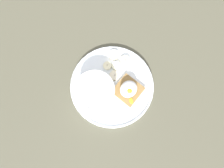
# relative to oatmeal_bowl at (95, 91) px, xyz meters

# --- Properties ---
(ground_plane) EXTENTS (1.20, 1.20, 0.02)m
(ground_plane) POSITION_rel_oatmeal_bowl_xyz_m (-0.05, 0.02, -0.05)
(ground_plane) COLOR #4E4C3B
(ground_plane) RESTS_ON ground
(plate) EXTENTS (0.28, 0.28, 0.02)m
(plate) POSITION_rel_oatmeal_bowl_xyz_m (-0.05, 0.02, -0.03)
(plate) COLOR white
(plate) RESTS_ON ground_plane
(oatmeal_bowl) EXTENTS (0.13, 0.13, 0.06)m
(oatmeal_bowl) POSITION_rel_oatmeal_bowl_xyz_m (0.00, 0.00, 0.00)
(oatmeal_bowl) COLOR white
(oatmeal_bowl) RESTS_ON plate
(toast_slice) EXTENTS (0.09, 0.09, 0.01)m
(toast_slice) POSITION_rel_oatmeal_bowl_xyz_m (-0.08, 0.08, -0.02)
(toast_slice) COLOR olive
(toast_slice) RESTS_ON plate
(poached_egg) EXTENTS (0.06, 0.07, 0.03)m
(poached_egg) POSITION_rel_oatmeal_bowl_xyz_m (-0.07, 0.08, -0.00)
(poached_egg) COLOR white
(poached_egg) RESTS_ON toast_slice
(banana_slice_front) EXTENTS (0.04, 0.04, 0.01)m
(banana_slice_front) POSITION_rel_oatmeal_bowl_xyz_m (-0.11, -0.01, -0.02)
(banana_slice_front) COLOR #EEECC5
(banana_slice_front) RESTS_ON plate
(banana_slice_left) EXTENTS (0.05, 0.05, 0.01)m
(banana_slice_left) POSITION_rel_oatmeal_bowl_xyz_m (-0.14, -0.04, -0.02)
(banana_slice_left) COLOR #F5E1BE
(banana_slice_left) RESTS_ON plate
(banana_slice_back) EXTENTS (0.05, 0.05, 0.01)m
(banana_slice_back) POSITION_rel_oatmeal_bowl_xyz_m (-0.08, 0.01, -0.02)
(banana_slice_back) COLOR beige
(banana_slice_back) RESTS_ON plate
(banana_slice_right) EXTENTS (0.04, 0.04, 0.02)m
(banana_slice_right) POSITION_rel_oatmeal_bowl_xyz_m (-0.15, 0.00, -0.02)
(banana_slice_right) COLOR beige
(banana_slice_right) RESTS_ON plate
(banana_slice_inner) EXTENTS (0.04, 0.04, 0.02)m
(banana_slice_inner) POSITION_rel_oatmeal_bowl_xyz_m (-0.09, -0.03, -0.02)
(banana_slice_inner) COLOR beige
(banana_slice_inner) RESTS_ON plate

